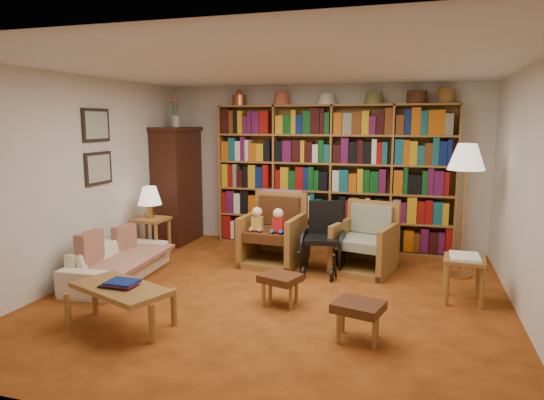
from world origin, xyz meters
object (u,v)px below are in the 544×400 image
at_px(sofa, 118,261).
at_px(floor_lamp, 466,162).
at_px(side_table_lamp, 151,228).
at_px(footstool_a, 280,280).
at_px(armchair_sage, 365,244).
at_px(coffee_table, 121,291).
at_px(side_table_papers, 464,266).
at_px(footstool_b, 358,309).
at_px(armchair_leather, 275,234).
at_px(wheelchair, 323,240).

height_order(sofa, floor_lamp, floor_lamp).
xyz_separation_m(side_table_lamp, footstool_a, (2.26, -1.20, -0.17)).
distance_m(armchair_sage, coffee_table, 3.23).
bearing_deg(footstool_a, coffee_table, -142.17).
distance_m(side_table_papers, footstool_b, 1.61).
distance_m(armchair_leather, armchair_sage, 1.25).
relative_size(armchair_leather, coffee_table, 0.90).
relative_size(floor_lamp, footstool_a, 3.51).
bearing_deg(floor_lamp, coffee_table, -141.12).
height_order(footstool_b, coffee_table, coffee_table).
bearing_deg(armchair_leather, armchair_sage, -0.33).
xyz_separation_m(armchair_leather, footstool_b, (1.41, -2.16, -0.11)).
height_order(sofa, side_table_lamp, side_table_lamp).
xyz_separation_m(sofa, floor_lamp, (4.08, 1.35, 1.22)).
bearing_deg(sofa, side_table_papers, -87.46).
distance_m(wheelchair, side_table_papers, 1.78).
relative_size(side_table_lamp, wheelchair, 0.64).
xyz_separation_m(sofa, armchair_leather, (1.64, 1.31, 0.17)).
bearing_deg(sofa, footstool_b, -109.04).
height_order(side_table_papers, coffee_table, side_table_papers).
height_order(armchair_leather, footstool_b, armchair_leather).
relative_size(side_table_lamp, floor_lamp, 0.35).
relative_size(armchair_sage, coffee_table, 0.83).
bearing_deg(armchair_sage, floor_lamp, 2.54).
bearing_deg(armchair_sage, footstool_a, -115.50).
bearing_deg(side_table_lamp, floor_lamp, 5.26).
distance_m(side_table_lamp, coffee_table, 2.40).
bearing_deg(armchair_leather, wheelchair, -18.10).
height_order(wheelchair, footstool_a, wheelchair).
xyz_separation_m(side_table_lamp, footstool_b, (3.16, -1.82, -0.16)).
relative_size(sofa, wheelchair, 1.73).
bearing_deg(floor_lamp, side_table_papers, -92.47).
height_order(armchair_leather, coffee_table, armchair_leather).
bearing_deg(floor_lamp, footstool_a, -140.44).
relative_size(floor_lamp, coffee_table, 1.54).
relative_size(wheelchair, floor_lamp, 0.55).
xyz_separation_m(sofa, side_table_papers, (4.04, 0.43, 0.17)).
xyz_separation_m(side_table_lamp, floor_lamp, (4.18, 0.38, 1.00)).
bearing_deg(footstool_a, sofa, 173.85).
height_order(floor_lamp, side_table_papers, floor_lamp).
bearing_deg(wheelchair, armchair_sage, 24.40).
bearing_deg(coffee_table, wheelchair, 56.80).
bearing_deg(footstool_b, armchair_leather, 123.25).
xyz_separation_m(side_table_papers, coffee_table, (-3.16, -1.66, -0.05)).
bearing_deg(coffee_table, sofa, 125.36).
bearing_deg(sofa, footstool_a, -99.64).
bearing_deg(floor_lamp, sofa, -161.64).
xyz_separation_m(armchair_leather, wheelchair, (0.73, -0.24, 0.02)).
height_order(wheelchair, side_table_papers, wheelchair).
bearing_deg(footstool_a, armchair_leather, 108.46).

